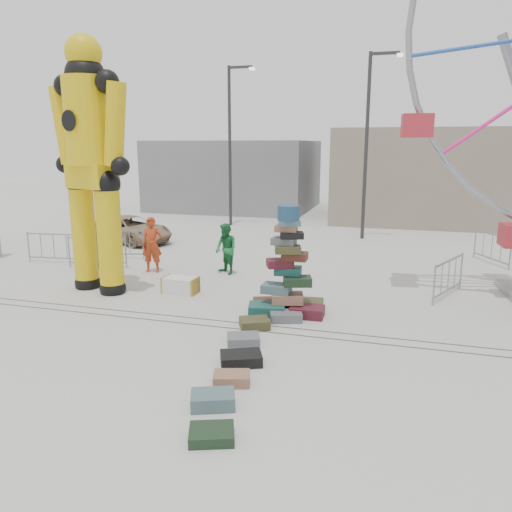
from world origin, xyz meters
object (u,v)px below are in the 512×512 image
(barricade_wheel_front, at_px, (448,278))
(parked_suv, at_px, (130,229))
(barricade_dummy_b, at_px, (97,252))
(pedestrian_red, at_px, (152,245))
(lamp_post_right, at_px, (369,137))
(steamer_trunk, at_px, (181,285))
(lamp_post_left, at_px, (231,138))
(crash_test_dummy, at_px, (91,157))
(barricade_wheel_back, at_px, (492,248))
(suitcase_tower, at_px, (287,284))
(pedestrian_green, at_px, (226,249))
(barricade_dummy_a, at_px, (54,248))
(barricade_dummy_c, at_px, (116,244))
(pedestrian_black, at_px, (96,246))

(barricade_wheel_front, bearing_deg, parked_suv, 94.54)
(barricade_dummy_b, relative_size, pedestrian_red, 1.08)
(lamp_post_right, relative_size, steamer_trunk, 8.18)
(lamp_post_left, xyz_separation_m, crash_test_dummy, (0.15, -12.52, -0.65))
(crash_test_dummy, relative_size, pedestrian_red, 3.92)
(barricade_dummy_b, xyz_separation_m, barricade_wheel_back, (13.21, 4.47, 0.00))
(barricade_dummy_b, height_order, barricade_wheel_back, same)
(barricade_dummy_b, bearing_deg, lamp_post_left, 68.52)
(lamp_post_left, height_order, steamer_trunk, lamp_post_left)
(suitcase_tower, bearing_deg, pedestrian_green, 120.89)
(steamer_trunk, distance_m, barricade_wheel_back, 11.23)
(crash_test_dummy, bearing_deg, steamer_trunk, 25.37)
(lamp_post_right, distance_m, lamp_post_left, 7.28)
(barricade_wheel_back, xyz_separation_m, parked_suv, (-14.52, 0.02, 0.01))
(steamer_trunk, distance_m, barricade_dummy_a, 6.34)
(steamer_trunk, height_order, barricade_dummy_c, barricade_dummy_c)
(lamp_post_left, distance_m, pedestrian_green, 10.78)
(lamp_post_left, relative_size, barricade_dummy_b, 4.00)
(suitcase_tower, xyz_separation_m, barricade_dummy_b, (-7.35, 2.86, -0.22))
(crash_test_dummy, distance_m, pedestrian_green, 5.06)
(lamp_post_left, distance_m, parked_suv, 7.41)
(steamer_trunk, height_order, barricade_wheel_back, barricade_wheel_back)
(crash_test_dummy, distance_m, steamer_trunk, 4.34)
(lamp_post_left, xyz_separation_m, barricade_dummy_c, (-1.59, -8.74, -3.93))
(steamer_trunk, bearing_deg, barricade_wheel_front, 14.58)
(barricade_dummy_b, bearing_deg, lamp_post_right, 30.61)
(barricade_wheel_back, bearing_deg, pedestrian_black, -97.21)
(steamer_trunk, distance_m, barricade_wheel_front, 7.56)
(lamp_post_right, bearing_deg, pedestrian_red, -128.16)
(steamer_trunk, relative_size, barricade_dummy_b, 0.49)
(suitcase_tower, relative_size, barricade_wheel_back, 1.37)
(barricade_wheel_front, distance_m, pedestrian_red, 9.28)
(pedestrian_green, bearing_deg, crash_test_dummy, -98.58)
(lamp_post_right, xyz_separation_m, steamer_trunk, (-4.46, -10.11, -4.25))
(lamp_post_left, bearing_deg, parked_suv, -116.31)
(barricade_wheel_front, bearing_deg, suitcase_tower, 147.91)
(lamp_post_right, height_order, barricade_dummy_b, lamp_post_right)
(barricade_dummy_b, bearing_deg, barricade_wheel_back, 5.53)
(steamer_trunk, distance_m, parked_suv, 8.39)
(lamp_post_right, height_order, pedestrian_green, lamp_post_right)
(barricade_dummy_c, height_order, barricade_wheel_back, same)
(lamp_post_left, bearing_deg, pedestrian_red, -86.48)
(suitcase_tower, height_order, pedestrian_black, suitcase_tower)
(crash_test_dummy, xyz_separation_m, barricade_wheel_back, (11.58, 6.86, -3.28))
(barricade_dummy_c, distance_m, barricade_wheel_front, 11.60)
(pedestrian_red, bearing_deg, barricade_dummy_b, 167.28)
(lamp_post_right, distance_m, steamer_trunk, 11.84)
(lamp_post_right, distance_m, barricade_dummy_c, 11.60)
(pedestrian_red, distance_m, pedestrian_green, 2.49)
(barricade_dummy_c, bearing_deg, parked_suv, 94.76)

